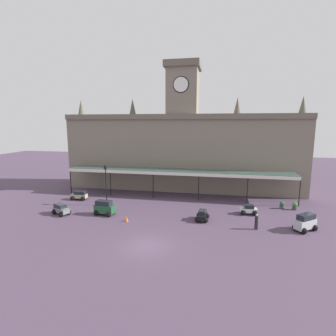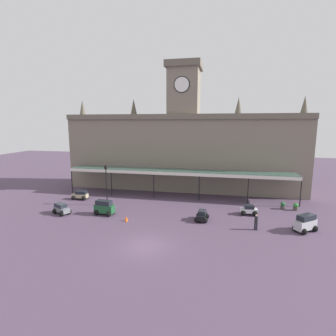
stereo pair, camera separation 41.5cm
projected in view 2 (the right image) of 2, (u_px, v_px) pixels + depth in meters
ground_plane at (146, 246)px, 23.68m from camera, size 140.00×140.00×0.00m
station_building at (184, 148)px, 43.72m from camera, size 38.10×6.76×20.36m
entrance_canopy at (178, 171)px, 38.81m from camera, size 33.47×3.26×4.05m
car_black_sedan at (202, 216)px, 29.84m from camera, size 1.61×2.10×1.19m
car_green_van at (104, 208)px, 31.69m from camera, size 2.49×1.78×1.77m
car_beige_estate at (80, 196)px, 38.07m from camera, size 2.30×1.64×1.27m
car_silver_van at (305, 224)px, 26.75m from camera, size 2.56×2.45×1.77m
car_white_sedan at (249, 211)px, 31.71m from camera, size 2.11×1.62×1.19m
car_grey_estate at (62, 209)px, 31.97m from camera, size 2.43×2.12×1.27m
pedestrian_beside_cars at (256, 221)px, 27.14m from camera, size 0.34×0.34×1.67m
victorian_lamppost at (106, 181)px, 34.97m from camera, size 0.30×0.30×5.49m
traffic_cone at (126, 218)px, 29.65m from camera, size 0.40×0.40×0.61m
planter_forecourt_centre at (296, 207)px, 33.27m from camera, size 0.60×0.60×0.96m
planter_by_canopy at (283, 205)px, 33.76m from camera, size 0.60×0.60×0.96m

